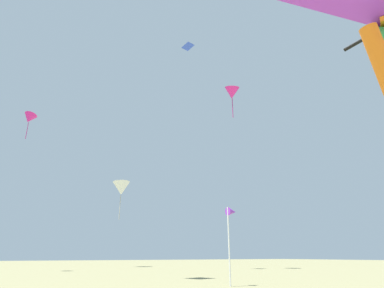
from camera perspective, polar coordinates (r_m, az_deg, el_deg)
The scene contains 5 objects.
distant_kite_magenta_mid_left at distance 20.30m, azimuth -27.24°, elevation 4.12°, with size 0.95×0.91×1.59m.
distant_kite_blue_high_right at distance 23.09m, azimuth -0.78°, elevation 17.21°, with size 0.94×0.94×0.29m.
distant_kite_magenta_far_center at distance 22.75m, azimuth 7.19°, elevation 9.09°, with size 1.50×1.57×2.49m.
distant_kite_white_high_left at distance 24.96m, azimuth -12.62°, elevation -7.80°, with size 1.32×1.37×2.88m.
marker_flag at distance 9.17m, azimuth 7.08°, elevation -12.94°, with size 0.30×0.24×2.05m.
Camera 1 is at (-2.02, -0.71, 0.76)m, focal length 29.64 mm.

